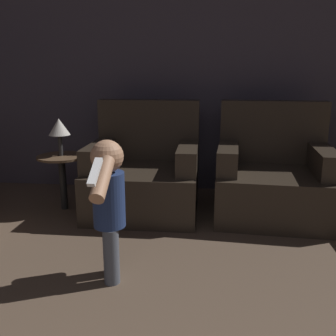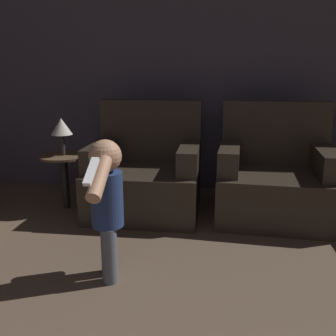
# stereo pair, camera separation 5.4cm
# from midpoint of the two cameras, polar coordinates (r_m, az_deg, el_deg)

# --- Properties ---
(wall_back) EXTENTS (8.40, 0.05, 2.60)m
(wall_back) POSITION_cam_midpoint_polar(r_m,az_deg,el_deg) (3.79, 4.10, 16.17)
(wall_back) COLOR #3D3842
(wall_back) RESTS_ON ground_plane
(armchair_left) EXTENTS (0.92, 0.85, 0.94)m
(armchair_left) POSITION_cam_midpoint_polar(r_m,az_deg,el_deg) (3.26, -2.82, -0.99)
(armchair_left) COLOR black
(armchair_left) RESTS_ON ground_plane
(armchair_right) EXTENTS (0.98, 0.92, 0.94)m
(armchair_right) POSITION_cam_midpoint_polar(r_m,az_deg,el_deg) (3.27, 16.36, -1.55)
(armchair_right) COLOR black
(armchair_right) RESTS_ON ground_plane
(person_toddler) EXTENTS (0.18, 0.56, 0.82)m
(person_toddler) POSITION_cam_midpoint_polar(r_m,az_deg,el_deg) (2.12, -8.61, -4.78)
(person_toddler) COLOR #474C56
(person_toddler) RESTS_ON ground_plane
(side_table) EXTENTS (0.41, 0.41, 0.48)m
(side_table) POSITION_cam_midpoint_polar(r_m,az_deg,el_deg) (3.37, -15.11, 0.42)
(side_table) COLOR black
(side_table) RESTS_ON ground_plane
(lamp) EXTENTS (0.18, 0.18, 0.32)m
(lamp) POSITION_cam_midpoint_polar(r_m,az_deg,el_deg) (3.31, -15.48, 6.00)
(lamp) COLOR #262626
(lamp) RESTS_ON side_table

